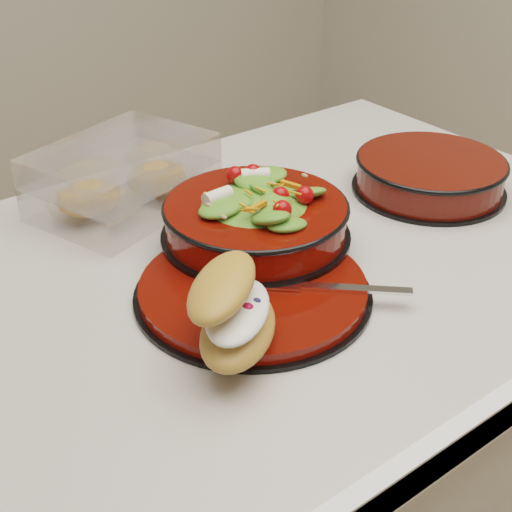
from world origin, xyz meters
TOP-DOWN VIEW (x-y plane):
  - island_counter at (0.00, -0.00)m, footprint 1.24×0.74m
  - dinner_plate at (0.01, -0.07)m, footprint 0.29×0.29m
  - salad_bowl at (0.08, 0.02)m, footprint 0.25×0.25m
  - croissant at (-0.08, -0.15)m, footprint 0.15×0.16m
  - fork at (0.07, -0.13)m, footprint 0.14×0.13m
  - pastry_box at (-0.00, 0.24)m, footprint 0.29×0.25m
  - extra_bowl at (0.40, -0.00)m, footprint 0.24×0.24m

SIDE VIEW (x-z plane):
  - island_counter at x=0.00m, z-range 0.00..0.91m
  - dinner_plate at x=0.01m, z-range 0.90..0.92m
  - fork at x=0.07m, z-range 0.92..0.92m
  - extra_bowl at x=0.40m, z-range 0.90..0.96m
  - pastry_box at x=0.00m, z-range 0.90..0.99m
  - salad_bowl at x=0.08m, z-range 0.91..1.01m
  - croissant at x=-0.08m, z-range 0.92..1.00m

